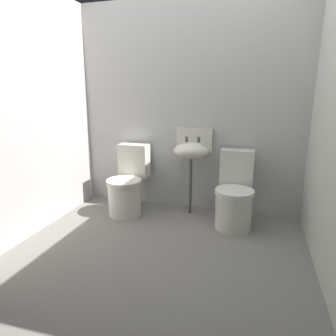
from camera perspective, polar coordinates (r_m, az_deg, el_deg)
name	(u,v)px	position (r m, az deg, el deg)	size (l,w,h in m)	color
ground_plane	(160,253)	(2.83, -1.62, -16.05)	(3.02, 2.56, 0.08)	slate
wall_back	(189,109)	(3.52, 4.06, 11.30)	(3.02, 0.10, 2.40)	#B2B1AD
wall_left	(29,113)	(3.22, -25.23, 9.64)	(0.10, 2.36, 2.40)	#B9B2B1
toilet_left	(127,186)	(3.51, -7.83, -3.41)	(0.41, 0.59, 0.78)	silver
toilet_right	(234,196)	(3.22, 12.70, -5.31)	(0.41, 0.60, 0.78)	silver
sink	(192,150)	(3.36, 4.59, 3.48)	(0.42, 0.35, 0.99)	#4D4C4D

